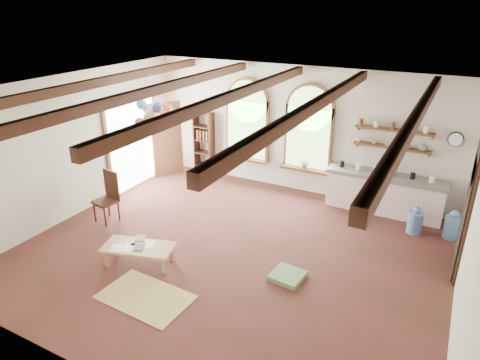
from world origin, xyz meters
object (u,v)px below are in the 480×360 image
Objects in this scene: side_chair at (107,207)px; balloon_cluster at (153,113)px; kitchen_counter at (384,193)px; coffee_table at (138,248)px.

side_chair is 2.36m from balloon_cluster.
coffee_table is at bearing -129.85° from kitchen_counter.
kitchen_counter is 6.36m from side_chair.
kitchen_counter is 1.87× the size of coffee_table.
side_chair is (-5.40, -3.35, -0.14)m from kitchen_counter.
kitchen_counter is 2.35× the size of balloon_cluster.
balloon_cluster reaches higher than kitchen_counter.
balloon_cluster is (0.70, 1.01, 2.01)m from side_chair.
balloon_cluster reaches higher than coffee_table.
kitchen_counter is at bearing 31.78° from side_chair.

